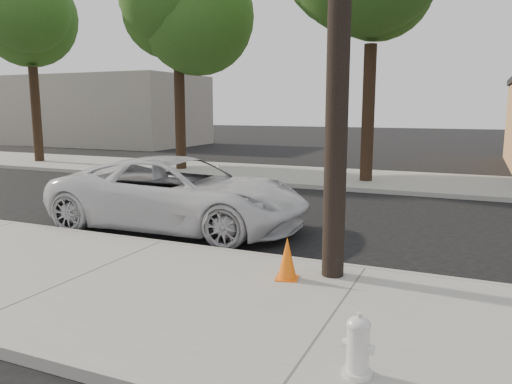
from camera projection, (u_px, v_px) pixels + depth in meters
ground at (213, 226)px, 11.71m from camera, size 120.00×120.00×0.00m
near_sidewalk at (81, 280)px, 7.81m from camera, size 90.00×4.40×0.15m
far_sidewalk at (318, 177)px, 19.37m from camera, size 90.00×5.00×0.15m
curb_near at (162, 245)px, 9.80m from camera, size 90.00×0.12×0.16m
building_far at (105, 111)px, 37.26m from camera, size 14.00×8.00×5.00m
tree_a at (30, 25)px, 23.16m from camera, size 4.65×4.50×9.00m
tree_b at (180, 22)px, 20.25m from camera, size 4.34×4.20×8.45m
police_cruiser at (180, 193)px, 11.31m from camera, size 6.00×2.97×1.64m
fire_hydrant at (358, 347)px, 4.84m from camera, size 0.32×0.29×0.61m
traffic_cone at (287, 259)px, 7.60m from camera, size 0.40×0.40×0.65m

